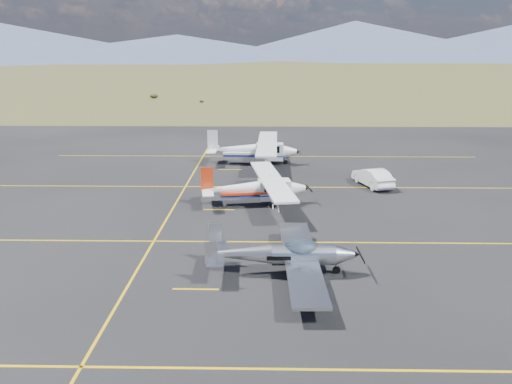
% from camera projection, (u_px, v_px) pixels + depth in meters
% --- Properties ---
extents(ground, '(1600.00, 1600.00, 0.00)m').
position_uv_depth(ground, '(265.00, 257.00, 24.76)').
color(ground, '#383D1C').
rests_on(ground, ground).
extents(apron, '(72.00, 72.00, 0.02)m').
position_uv_depth(apron, '(265.00, 213.00, 31.48)').
color(apron, black).
rests_on(apron, ground).
extents(aircraft_low_wing, '(6.68, 9.34, 2.04)m').
position_uv_depth(aircraft_low_wing, '(286.00, 254.00, 22.66)').
color(aircraft_low_wing, silver).
rests_on(aircraft_low_wing, apron).
extents(aircraft_cessna, '(6.34, 10.46, 2.64)m').
position_uv_depth(aircraft_cessna, '(256.00, 188.00, 32.77)').
color(aircraft_cessna, white).
rests_on(aircraft_cessna, apron).
extents(aircraft_plain, '(7.15, 11.94, 3.03)m').
position_uv_depth(aircraft_plain, '(254.00, 149.00, 44.28)').
color(aircraft_plain, white).
rests_on(aircraft_plain, apron).
extents(sedan, '(2.61, 4.39, 1.37)m').
position_uv_depth(sedan, '(373.00, 177.00, 37.33)').
color(sedan, white).
rests_on(sedan, apron).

